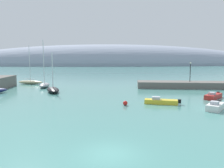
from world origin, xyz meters
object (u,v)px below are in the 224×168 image
at_px(sailboat_grey_end_of_line, 44,85).
at_px(harbor_lamp_post, 190,70).
at_px(sailboat_sand_mid_mooring, 30,82).
at_px(sailboat_black_near_shore, 53,89).
at_px(mooring_buoy_red, 125,103).
at_px(motorboat_red_outer, 213,96).
at_px(motorboat_yellow_foreground, 161,101).
at_px(motorboat_white_alongside_breakwater, 215,106).

distance_m(sailboat_grey_end_of_line, harbor_lamp_post, 33.13).
bearing_deg(sailboat_sand_mid_mooring, sailboat_black_near_shore, -42.19).
height_order(mooring_buoy_red, harbor_lamp_post, harbor_lamp_post).
height_order(sailboat_black_near_shore, harbor_lamp_post, sailboat_black_near_shore).
distance_m(mooring_buoy_red, harbor_lamp_post, 24.54).
relative_size(sailboat_sand_mid_mooring, motorboat_red_outer, 2.30).
height_order(sailboat_grey_end_of_line, mooring_buoy_red, sailboat_grey_end_of_line).
xyz_separation_m(sailboat_black_near_shore, harbor_lamp_post, (29.45, 4.08, 3.58)).
xyz_separation_m(sailboat_black_near_shore, sailboat_sand_mid_mooring, (-8.54, 14.39, 0.03)).
bearing_deg(sailboat_black_near_shore, sailboat_grey_end_of_line, 7.86).
distance_m(sailboat_sand_mid_mooring, motorboat_yellow_foreground, 37.87).
bearing_deg(sailboat_sand_mid_mooring, motorboat_red_outer, -15.60).
xyz_separation_m(motorboat_white_alongside_breakwater, harbor_lamp_post, (5.46, 20.86, 3.65)).
xyz_separation_m(sailboat_grey_end_of_line, motorboat_yellow_foreground, (21.31, -20.02, -0.25)).
xyz_separation_m(sailboat_sand_mid_mooring, sailboat_grey_end_of_line, (5.20, -7.03, 0.07)).
height_order(sailboat_sand_mid_mooring, motorboat_red_outer, sailboat_sand_mid_mooring).
xyz_separation_m(sailboat_grey_end_of_line, harbor_lamp_post, (32.79, -3.28, 3.48)).
bearing_deg(sailboat_black_near_shore, motorboat_white_alongside_breakwater, -141.50).
bearing_deg(motorboat_yellow_foreground, motorboat_white_alongside_breakwater, 162.03).
height_order(sailboat_black_near_shore, motorboat_white_alongside_breakwater, sailboat_black_near_shore).
bearing_deg(mooring_buoy_red, sailboat_grey_end_of_line, 127.56).
bearing_deg(motorboat_red_outer, motorboat_white_alongside_breakwater, 19.72).
bearing_deg(motorboat_white_alongside_breakwater, sailboat_sand_mid_mooring, -92.20).
bearing_deg(mooring_buoy_red, sailboat_black_near_shore, 133.31).
height_order(sailboat_grey_end_of_line, motorboat_red_outer, sailboat_grey_end_of_line).
height_order(sailboat_sand_mid_mooring, motorboat_white_alongside_breakwater, sailboat_sand_mid_mooring).
distance_m(motorboat_white_alongside_breakwater, mooring_buoy_red, 11.86).
bearing_deg(motorboat_red_outer, motorboat_yellow_foreground, -23.50).
distance_m(sailboat_grey_end_of_line, motorboat_red_outer, 35.26).
height_order(motorboat_yellow_foreground, mooring_buoy_red, motorboat_yellow_foreground).
bearing_deg(sailboat_grey_end_of_line, harbor_lamp_post, -95.83).
height_order(sailboat_grey_end_of_line, motorboat_yellow_foreground, sailboat_grey_end_of_line).
relative_size(mooring_buoy_red, harbor_lamp_post, 0.15).
relative_size(motorboat_yellow_foreground, motorboat_white_alongside_breakwater, 1.34).
xyz_separation_m(motorboat_yellow_foreground, motorboat_white_alongside_breakwater, (6.01, -4.12, 0.08)).
height_order(motorboat_yellow_foreground, motorboat_white_alongside_breakwater, motorboat_white_alongside_breakwater).
distance_m(sailboat_grey_end_of_line, motorboat_yellow_foreground, 29.24).
relative_size(sailboat_black_near_shore, sailboat_sand_mid_mooring, 0.78).
relative_size(sailboat_black_near_shore, motorboat_white_alongside_breakwater, 1.99).
xyz_separation_m(mooring_buoy_red, harbor_lamp_post, (16.82, 17.47, 3.76)).
bearing_deg(sailboat_grey_end_of_line, mooring_buoy_red, -142.54).
bearing_deg(sailboat_sand_mid_mooring, mooring_buoy_red, -35.57).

